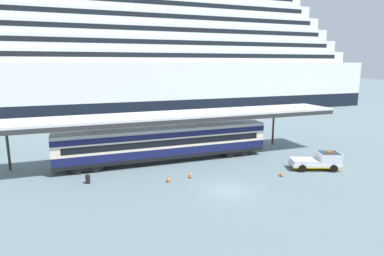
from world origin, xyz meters
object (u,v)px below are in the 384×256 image
(service_truck, at_px, (320,160))
(traffic_cone_mid, at_px, (190,174))
(train_carriage, at_px, (166,143))
(traffic_cone_near, at_px, (281,173))
(traffic_cone_far, at_px, (168,179))
(quay_bollard, at_px, (88,178))
(cruise_ship, at_px, (81,58))

(service_truck, xyz_separation_m, traffic_cone_mid, (-14.18, 2.35, -0.63))
(train_carriage, relative_size, traffic_cone_near, 39.03)
(traffic_cone_near, bearing_deg, traffic_cone_far, 167.92)
(train_carriage, height_order, quay_bollard, train_carriage)
(traffic_cone_mid, relative_size, quay_bollard, 0.76)
(cruise_ship, relative_size, train_carriage, 5.80)
(traffic_cone_near, height_order, traffic_cone_mid, traffic_cone_mid)
(service_truck, distance_m, traffic_cone_near, 5.36)
(traffic_cone_near, distance_m, traffic_cone_far, 11.60)
(traffic_cone_near, distance_m, quay_bollard, 19.30)
(train_carriage, distance_m, quay_bollard, 10.05)
(service_truck, bearing_deg, traffic_cone_far, 173.26)
(train_carriage, xyz_separation_m, quay_bollard, (-8.97, -4.15, -1.80))
(train_carriage, xyz_separation_m, traffic_cone_mid, (0.84, -6.11, -1.96))
(train_carriage, bearing_deg, traffic_cone_mid, -82.21)
(service_truck, distance_m, quay_bollard, 24.38)
(cruise_ship, relative_size, traffic_cone_far, 238.44)
(cruise_ship, bearing_deg, quay_bollard, -92.01)
(traffic_cone_near, xyz_separation_m, traffic_cone_far, (-11.34, 2.43, -0.02))
(quay_bollard, bearing_deg, traffic_cone_mid, -11.31)
(cruise_ship, xyz_separation_m, traffic_cone_mid, (8.12, -49.81, -12.31))
(service_truck, bearing_deg, cruise_ship, 113.15)
(train_carriage, distance_m, traffic_cone_near, 13.35)
(cruise_ship, xyz_separation_m, traffic_cone_far, (5.68, -50.20, -12.37))
(cruise_ship, distance_m, train_carriage, 45.49)
(traffic_cone_mid, bearing_deg, cruise_ship, 99.26)
(traffic_cone_far, relative_size, quay_bollard, 0.62)
(traffic_cone_mid, relative_size, traffic_cone_far, 1.21)
(cruise_ship, relative_size, traffic_cone_near, 226.35)
(train_carriage, height_order, traffic_cone_mid, train_carriage)
(cruise_ship, distance_m, quay_bollard, 49.40)
(quay_bollard, bearing_deg, service_truck, -10.20)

